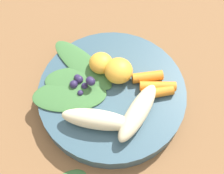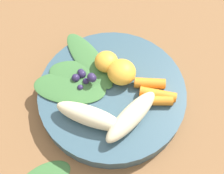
% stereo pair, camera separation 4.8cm
% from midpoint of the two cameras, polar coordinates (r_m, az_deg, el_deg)
% --- Properties ---
extents(ground_plane, '(2.40, 2.40, 0.00)m').
position_cam_midpoint_polar(ground_plane, '(0.52, -2.66, -2.41)').
color(ground_plane, brown).
extents(bowl, '(0.25, 0.25, 0.03)m').
position_cam_midpoint_polar(bowl, '(0.50, -2.73, -1.64)').
color(bowl, '#385666').
rests_on(bowl, ground_plane).
extents(banana_peeled_left, '(0.09, 0.10, 0.03)m').
position_cam_midpoint_polar(banana_peeled_left, '(0.46, 1.98, -5.18)').
color(banana_peeled_left, beige).
rests_on(banana_peeled_left, bowl).
extents(banana_peeled_right, '(0.11, 0.06, 0.03)m').
position_cam_midpoint_polar(banana_peeled_right, '(0.45, -5.99, -6.54)').
color(banana_peeled_right, beige).
rests_on(banana_peeled_right, bowl).
extents(orange_segment_near, '(0.04, 0.04, 0.03)m').
position_cam_midpoint_polar(orange_segment_near, '(0.50, -4.90, 4.41)').
color(orange_segment_near, '#F4A833').
rests_on(orange_segment_near, bowl).
extents(orange_segment_far, '(0.05, 0.05, 0.04)m').
position_cam_midpoint_polar(orange_segment_far, '(0.49, -1.55, 2.94)').
color(orange_segment_far, '#F4A833').
rests_on(orange_segment_far, bowl).
extents(carrot_front, '(0.05, 0.02, 0.02)m').
position_cam_midpoint_polar(carrot_front, '(0.48, 5.97, -1.32)').
color(carrot_front, orange).
rests_on(carrot_front, bowl).
extents(carrot_mid_left, '(0.06, 0.03, 0.02)m').
position_cam_midpoint_polar(carrot_mid_left, '(0.49, 6.06, -0.10)').
color(carrot_mid_left, orange).
rests_on(carrot_mid_left, bowl).
extents(carrot_mid_right, '(0.05, 0.02, 0.02)m').
position_cam_midpoint_polar(carrot_mid_right, '(0.50, 4.12, 1.73)').
color(carrot_mid_right, orange).
rests_on(carrot_mid_right, bowl).
extents(blueberry_pile, '(0.04, 0.04, 0.03)m').
position_cam_midpoint_polar(blueberry_pile, '(0.49, -8.49, 0.67)').
color(blueberry_pile, '#2D234C').
rests_on(blueberry_pile, bowl).
extents(coconut_shred_patch, '(0.05, 0.05, 0.00)m').
position_cam_midpoint_polar(coconut_shred_patch, '(0.51, -9.33, 1.57)').
color(coconut_shred_patch, white).
rests_on(coconut_shred_patch, bowl).
extents(kale_leaf_left, '(0.12, 0.14, 0.01)m').
position_cam_midpoint_polar(kale_leaf_left, '(0.52, -8.38, 4.15)').
color(kale_leaf_left, '#3D7038').
rests_on(kale_leaf_left, bowl).
extents(kale_leaf_right, '(0.11, 0.07, 0.01)m').
position_cam_midpoint_polar(kale_leaf_right, '(0.51, -10.09, 1.02)').
color(kale_leaf_right, '#3D7038').
rests_on(kale_leaf_right, bowl).
extents(kale_leaf_rear, '(0.13, 0.07, 0.01)m').
position_cam_midpoint_polar(kale_leaf_rear, '(0.49, -11.00, -1.74)').
color(kale_leaf_rear, '#3D7038').
rests_on(kale_leaf_rear, bowl).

